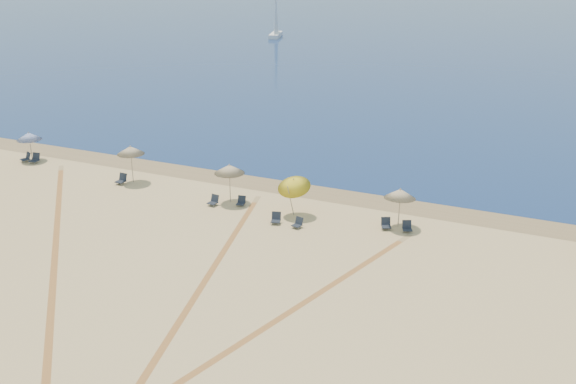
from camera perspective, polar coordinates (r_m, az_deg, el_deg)
name	(u,v)px	position (r m, az deg, el deg)	size (l,w,h in m)	color
wet_sand	(312,191)	(44.18, 2.10, 0.13)	(500.00, 500.00, 0.00)	olive
umbrella_0	(29,136)	(53.52, -21.66, 4.54)	(1.87, 1.87, 2.26)	gray
umbrella_1	(131,150)	(46.30, -13.57, 3.56)	(1.88, 1.88, 2.66)	gray
umbrella_2	(229,169)	(41.68, -5.13, 2.00)	(1.95, 1.95, 2.57)	gray
umbrella_3	(293,184)	(39.41, 0.48, 0.74)	(2.02, 2.07, 2.75)	gray
umbrella_4	(400,194)	(38.39, 9.75, -0.14)	(1.85, 1.88, 2.43)	gray
chair_0	(26,158)	(53.83, -21.85, 2.80)	(0.81, 0.86, 0.70)	black
chair_1	(35,159)	(53.29, -21.19, 2.74)	(0.67, 0.77, 0.74)	black
chair_2	(122,179)	(46.78, -14.30, 1.08)	(0.63, 0.72, 0.72)	black
chair_3	(214,201)	(41.92, -6.50, -0.76)	(0.62, 0.70, 0.66)	black
chair_4	(241,202)	(41.68, -4.10, -0.83)	(0.61, 0.68, 0.62)	black
chair_5	(276,218)	(39.01, -1.05, -2.32)	(0.71, 0.77, 0.66)	black
chair_6	(298,223)	(38.43, 0.87, -2.74)	(0.62, 0.69, 0.60)	black
chair_7	(386,224)	(38.70, 8.54, -2.77)	(0.75, 0.80, 0.65)	black
chair_8	(407,227)	(38.53, 10.34, -3.01)	(0.73, 0.77, 0.63)	black
sailboat_0	(276,21)	(118.22, -1.06, 14.72)	(3.28, 6.46, 9.33)	white
tire_tracks	(149,297)	(32.04, -12.02, -8.91)	(51.12, 42.55, 0.00)	tan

